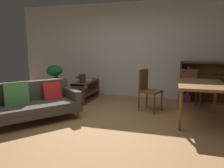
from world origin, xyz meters
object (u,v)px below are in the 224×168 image
Objects in this scene: desk_speaker at (83,78)px; dining_chair_far at (148,88)px; media_console at (86,91)px; potted_floor_plant at (55,78)px; bookshelf at (204,83)px; dining_table at (201,87)px; fabric_couch at (28,102)px; open_laptop at (85,79)px; dining_chair_near at (189,86)px.

dining_chair_far reaches higher than desk_speaker.
media_console is at bearing 164.14° from dining_chair_far.
bookshelf is at bearing 13.42° from potted_floor_plant.
fabric_couch is at bearing -164.40° from dining_table.
open_laptop is 0.40m from desk_speaker.
potted_floor_plant is at bearing 102.87° from fabric_couch.
open_laptop is at bearing 159.71° from dining_table.
desk_speaker is 1.73m from dining_chair_far.
dining_chair_far reaches higher than dining_chair_near.
bookshelf is at bearing 10.58° from open_laptop.
desk_speaker is at bearing -172.18° from dining_chair_near.
bookshelf reaches higher than dining_chair_near.
dining_chair_far is (1.81, -0.62, -0.04)m from open_laptop.
potted_floor_plant is 3.68m from dining_table.
open_laptop is 0.50× the size of dining_chair_far.
media_console is 0.80× the size of bookshelf.
bookshelf is (3.04, 0.96, -0.13)m from desk_speaker.
dining_chair_far is at bearing -8.25° from desk_speaker.
bookshelf reaches higher than potted_floor_plant.
media_console is 1.24× the size of dining_chair_near.
potted_floor_plant reaches higher than dining_table.
dining_chair_near is at bearing -124.02° from bookshelf.
dining_table is at bearing -99.27° from bookshelf.
potted_floor_plant is at bearing 173.60° from dining_chair_far.
fabric_couch is 4.34m from bookshelf.
fabric_couch is 2.06× the size of potted_floor_plant.
fabric_couch is at bearing -147.80° from dining_chair_near.
desk_speaker is at bearing -86.38° from media_console.
open_laptop is 0.34× the size of bookshelf.
open_laptop is 3.07m from dining_table.
dining_table is 1.16m from dining_chair_far.
dining_table is at bearing -20.29° from open_laptop.
media_console is (0.45, 1.83, -0.11)m from fabric_couch.
potted_floor_plant is 1.07× the size of dining_chair_near.
open_laptop is at bearing 179.72° from dining_chair_near.
media_console is 0.91m from potted_floor_plant.
bookshelf reaches higher than dining_table.
desk_speaker is 0.24× the size of dining_chair_near.
potted_floor_plant is at bearing -174.66° from dining_chair_near.
dining_chair_far is at bearing -15.86° from media_console.
dining_chair_near reaches higher than dining_table.
fabric_couch reaches higher than open_laptop.
potted_floor_plant reaches higher than open_laptop.
open_laptop is 2.20× the size of desk_speaker.
dining_table is at bearing -22.39° from dining_chair_far.
fabric_couch is 9.22× the size of desk_speaker.
dining_table is at bearing 15.60° from fabric_couch.
potted_floor_plant is 1.02× the size of dining_chair_far.
dining_chair_far is at bearing 31.73° from fabric_couch.
dining_chair_near is (3.10, 1.95, 0.15)m from fabric_couch.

